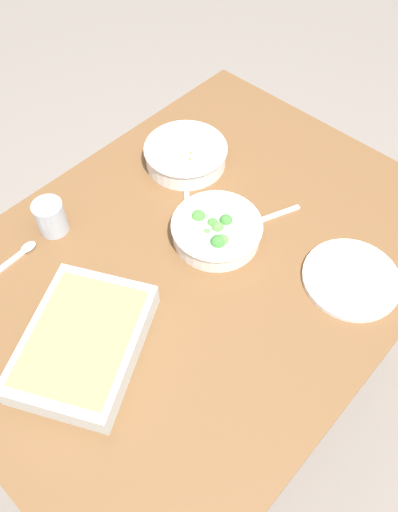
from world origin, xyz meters
TOP-DOWN VIEW (x-y plane):
  - ground_plane at (0.00, 0.00)m, footprint 6.00×6.00m
  - dining_table at (0.00, 0.00)m, footprint 1.20×0.90m
  - stew_bowl at (-0.21, -0.24)m, footprint 0.22×0.22m
  - broccoli_bowl at (-0.07, -0.01)m, footprint 0.22×0.22m
  - baking_dish at (0.33, -0.01)m, footprint 0.37×0.33m
  - drink_cup at (0.18, -0.31)m, footprint 0.07×0.07m
  - side_plate at (-0.18, 0.30)m, footprint 0.22×0.22m
  - spoon_by_stew at (-0.22, -0.20)m, footprint 0.07×0.17m
  - spoon_by_broccoli at (-0.18, 0.04)m, footprint 0.17×0.09m
  - spoon_spare at (0.30, -0.31)m, footprint 0.18×0.03m
  - fork_on_table at (-0.08, -0.11)m, footprint 0.14×0.14m

SIDE VIEW (x-z plane):
  - ground_plane at x=0.00m, z-range 0.00..0.00m
  - dining_table at x=0.00m, z-range 0.28..1.02m
  - fork_on_table at x=-0.08m, z-range 0.74..0.75m
  - spoon_by_stew at x=-0.22m, z-range 0.74..0.75m
  - spoon_by_broccoli at x=-0.18m, z-range 0.74..0.75m
  - spoon_spare at x=0.30m, z-range 0.74..0.75m
  - side_plate at x=-0.18m, z-range 0.74..0.75m
  - broccoli_bowl at x=-0.07m, z-range 0.74..0.80m
  - stew_bowl at x=-0.21m, z-range 0.74..0.80m
  - baking_dish at x=0.33m, z-range 0.74..0.80m
  - drink_cup at x=0.18m, z-range 0.74..0.82m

